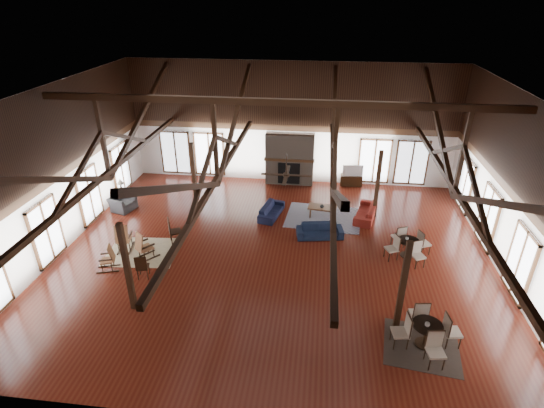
# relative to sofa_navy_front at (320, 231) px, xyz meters

# --- Properties ---
(floor) EXTENTS (16.00, 16.00, 0.00)m
(floor) POSITION_rel_sofa_navy_front_xyz_m (-1.67, -1.50, -0.27)
(floor) COLOR #592012
(floor) RESTS_ON ground
(ceiling) EXTENTS (16.00, 14.00, 0.02)m
(ceiling) POSITION_rel_sofa_navy_front_xyz_m (-1.67, -1.50, 5.73)
(ceiling) COLOR black
(ceiling) RESTS_ON wall_back
(wall_back) EXTENTS (16.00, 0.02, 6.00)m
(wall_back) POSITION_rel_sofa_navy_front_xyz_m (-1.67, 5.50, 2.73)
(wall_back) COLOR white
(wall_back) RESTS_ON floor
(wall_front) EXTENTS (16.00, 0.02, 6.00)m
(wall_front) POSITION_rel_sofa_navy_front_xyz_m (-1.67, -8.50, 2.73)
(wall_front) COLOR white
(wall_front) RESTS_ON floor
(wall_left) EXTENTS (0.02, 14.00, 6.00)m
(wall_left) POSITION_rel_sofa_navy_front_xyz_m (-9.67, -1.50, 2.73)
(wall_left) COLOR white
(wall_left) RESTS_ON floor
(wall_right) EXTENTS (0.02, 14.00, 6.00)m
(wall_right) POSITION_rel_sofa_navy_front_xyz_m (6.33, -1.50, 2.73)
(wall_right) COLOR white
(wall_right) RESTS_ON floor
(roof_truss) EXTENTS (15.60, 14.07, 3.14)m
(roof_truss) POSITION_rel_sofa_navy_front_xyz_m (-1.67, -1.50, 3.76)
(roof_truss) COLOR #311B0D
(roof_truss) RESTS_ON wall_back
(post_grid) EXTENTS (8.16, 7.16, 3.05)m
(post_grid) POSITION_rel_sofa_navy_front_xyz_m (-1.67, -1.50, 1.25)
(post_grid) COLOR #311B0D
(post_grid) RESTS_ON floor
(fireplace) EXTENTS (2.50, 0.69, 2.60)m
(fireplace) POSITION_rel_sofa_navy_front_xyz_m (-1.67, 5.17, 1.02)
(fireplace) COLOR #6D6153
(fireplace) RESTS_ON floor
(ceiling_fan) EXTENTS (1.60, 1.60, 0.75)m
(ceiling_fan) POSITION_rel_sofa_navy_front_xyz_m (-1.17, -2.50, 3.46)
(ceiling_fan) COLOR black
(ceiling_fan) RESTS_ON roof_truss
(sofa_navy_front) EXTENTS (1.95, 1.03, 0.54)m
(sofa_navy_front) POSITION_rel_sofa_navy_front_xyz_m (0.00, 0.00, 0.00)
(sofa_navy_front) COLOR #121C33
(sofa_navy_front) RESTS_ON floor
(sofa_navy_left) EXTENTS (1.87, 1.04, 0.52)m
(sofa_navy_left) POSITION_rel_sofa_navy_front_xyz_m (-2.14, 1.52, -0.01)
(sofa_navy_left) COLOR #141A38
(sofa_navy_left) RESTS_ON floor
(sofa_orange) EXTENTS (2.07, 1.20, 0.57)m
(sofa_orange) POSITION_rel_sofa_navy_front_xyz_m (1.95, 1.85, 0.01)
(sofa_orange) COLOR maroon
(sofa_orange) RESTS_ON floor
(coffee_table) EXTENTS (1.30, 0.78, 0.47)m
(coffee_table) POSITION_rel_sofa_navy_front_xyz_m (0.07, 1.73, 0.14)
(coffee_table) COLOR brown
(coffee_table) RESTS_ON floor
(vase) EXTENTS (0.21, 0.21, 0.19)m
(vase) POSITION_rel_sofa_navy_front_xyz_m (0.05, 1.64, 0.29)
(vase) COLOR #B2B2B2
(vase) RESTS_ON coffee_table
(armchair) EXTENTS (1.23, 1.14, 0.66)m
(armchair) POSITION_rel_sofa_navy_front_xyz_m (-8.87, 1.29, 0.06)
(armchair) COLOR #303133
(armchair) RESTS_ON floor
(side_table_lamp) EXTENTS (0.44, 0.44, 1.13)m
(side_table_lamp) POSITION_rel_sofa_navy_front_xyz_m (-9.27, 2.14, 0.16)
(side_table_lamp) COLOR black
(side_table_lamp) RESTS_ON floor
(rocking_chair_a) EXTENTS (0.62, 0.95, 1.14)m
(rocking_chair_a) POSITION_rel_sofa_navy_front_xyz_m (-7.36, -1.92, 0.27)
(rocking_chair_a) COLOR brown
(rocking_chair_a) RESTS_ON floor
(rocking_chair_b) EXTENTS (0.89, 0.95, 1.11)m
(rocking_chair_b) POSITION_rel_sofa_navy_front_xyz_m (-6.41, -2.36, 0.25)
(rocking_chair_b) COLOR brown
(rocking_chair_b) RESTS_ON floor
(rocking_chair_c) EXTENTS (0.85, 0.61, 0.99)m
(rocking_chair_c) POSITION_rel_sofa_navy_front_xyz_m (-7.33, -3.14, 0.19)
(rocking_chair_c) COLOR brown
(rocking_chair_c) RESTS_ON floor
(side_chair_a) EXTENTS (0.61, 0.61, 1.07)m
(side_chair_a) POSITION_rel_sofa_navy_front_xyz_m (-5.70, -1.15, 0.35)
(side_chair_a) COLOR black
(side_chair_a) RESTS_ON floor
(side_chair_b) EXTENTS (0.47, 0.47, 0.94)m
(side_chair_b) POSITION_rel_sofa_navy_front_xyz_m (-5.96, -3.53, 0.28)
(side_chair_b) COLOR black
(side_chair_b) RESTS_ON floor
(cafe_table_near) EXTENTS (1.96, 1.96, 1.01)m
(cafe_table_near) POSITION_rel_sofa_navy_front_xyz_m (3.05, -5.49, 0.23)
(cafe_table_near) COLOR black
(cafe_table_near) RESTS_ON floor
(cafe_table_far) EXTENTS (1.81, 1.81, 0.94)m
(cafe_table_far) POSITION_rel_sofa_navy_front_xyz_m (3.27, -0.97, 0.20)
(cafe_table_far) COLOR black
(cafe_table_far) RESTS_ON floor
(cup_near) EXTENTS (0.18, 0.18, 0.11)m
(cup_near) POSITION_rel_sofa_navy_front_xyz_m (3.02, -5.55, 0.51)
(cup_near) COLOR #B2B2B2
(cup_near) RESTS_ON cafe_table_near
(cup_far) EXTENTS (0.13, 0.13, 0.09)m
(cup_far) POSITION_rel_sofa_navy_front_xyz_m (3.20, -0.94, 0.45)
(cup_far) COLOR #B2B2B2
(cup_far) RESTS_ON cafe_table_far
(tv_console) EXTENTS (1.08, 0.41, 0.54)m
(tv_console) POSITION_rel_sofa_navy_front_xyz_m (1.47, 5.25, 0.00)
(tv_console) COLOR black
(tv_console) RESTS_ON floor
(television) EXTENTS (1.02, 0.25, 0.58)m
(television) POSITION_rel_sofa_navy_front_xyz_m (1.49, 5.25, 0.56)
(television) COLOR #B2B2B2
(television) RESTS_ON tv_console
(rug_tan) EXTENTS (2.75, 2.24, 0.01)m
(rug_tan) POSITION_rel_sofa_navy_front_xyz_m (-6.66, -1.95, -0.26)
(rug_tan) COLOR #CCBE8E
(rug_tan) RESTS_ON floor
(rug_navy) EXTENTS (3.36, 2.63, 0.01)m
(rug_navy) POSITION_rel_sofa_navy_front_xyz_m (0.12, 1.63, -0.26)
(rug_navy) COLOR #1C224E
(rug_navy) RESTS_ON floor
(rug_dark) EXTENTS (2.26, 2.10, 0.01)m
(rug_dark) POSITION_rel_sofa_navy_front_xyz_m (2.97, -5.58, -0.26)
(rug_dark) COLOR black
(rug_dark) RESTS_ON floor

